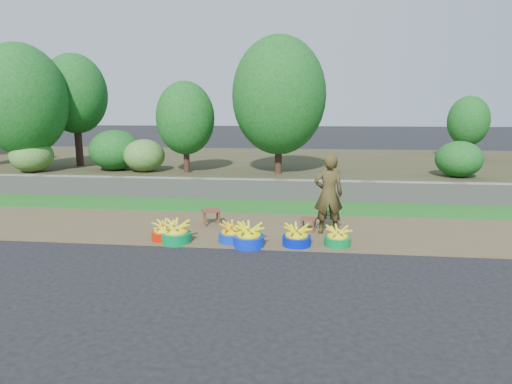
# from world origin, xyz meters

# --- Properties ---
(ground_plane) EXTENTS (120.00, 120.00, 0.00)m
(ground_plane) POSITION_xyz_m (0.00, 0.00, 0.00)
(ground_plane) COLOR black
(ground_plane) RESTS_ON ground
(dirt_shoulder) EXTENTS (80.00, 2.50, 0.02)m
(dirt_shoulder) POSITION_xyz_m (0.00, 1.25, 0.01)
(dirt_shoulder) COLOR brown
(dirt_shoulder) RESTS_ON ground
(grass_verge) EXTENTS (80.00, 1.50, 0.04)m
(grass_verge) POSITION_xyz_m (0.00, 3.25, 0.02)
(grass_verge) COLOR #1F671E
(grass_verge) RESTS_ON ground
(retaining_wall) EXTENTS (80.00, 0.35, 0.55)m
(retaining_wall) POSITION_xyz_m (0.00, 4.10, 0.28)
(retaining_wall) COLOR gray
(retaining_wall) RESTS_ON ground
(earth_bank) EXTENTS (80.00, 10.00, 0.50)m
(earth_bank) POSITION_xyz_m (0.00, 9.00, 0.25)
(earth_bank) COLOR #3A3820
(earth_bank) RESTS_ON ground
(vegetation) EXTENTS (34.32, 7.38, 4.12)m
(vegetation) POSITION_xyz_m (1.78, 6.67, 2.45)
(vegetation) COLOR #321E15
(vegetation) RESTS_ON earth_bank
(basin_a) EXTENTS (0.48, 0.48, 0.36)m
(basin_a) POSITION_xyz_m (-1.89, 0.34, 0.16)
(basin_a) COLOR #C11902
(basin_a) RESTS_ON ground
(basin_b) EXTENTS (0.53, 0.53, 0.40)m
(basin_b) POSITION_xyz_m (-1.64, 0.22, 0.18)
(basin_b) COLOR #00773A
(basin_b) RESTS_ON ground
(basin_c) EXTENTS (0.49, 0.49, 0.36)m
(basin_c) POSITION_xyz_m (-0.65, 0.36, 0.16)
(basin_c) COLOR #0831BA
(basin_c) RESTS_ON ground
(basin_d) EXTENTS (0.54, 0.54, 0.40)m
(basin_d) POSITION_xyz_m (-0.32, 0.15, 0.18)
(basin_d) COLOR #0622DA
(basin_d) RESTS_ON ground
(basin_e) EXTENTS (0.50, 0.50, 0.37)m
(basin_e) POSITION_xyz_m (0.50, 0.27, 0.17)
(basin_e) COLOR #0117BB
(basin_e) RESTS_ON ground
(basin_f) EXTENTS (0.46, 0.46, 0.34)m
(basin_f) POSITION_xyz_m (1.20, 0.35, 0.15)
(basin_f) COLOR #017732
(basin_f) RESTS_ON ground
(stool_left) EXTENTS (0.44, 0.40, 0.32)m
(stool_left) POSITION_xyz_m (-1.27, 1.43, 0.28)
(stool_left) COLOR brown
(stool_left) RESTS_ON dirt_shoulder
(stool_right) EXTENTS (0.35, 0.29, 0.26)m
(stool_right) POSITION_xyz_m (0.70, 1.18, 0.23)
(stool_right) COLOR brown
(stool_right) RESTS_ON dirt_shoulder
(vendor_woman) EXTENTS (0.58, 0.41, 1.51)m
(vendor_woman) POSITION_xyz_m (1.07, 1.10, 0.78)
(vendor_woman) COLOR black
(vendor_woman) RESTS_ON dirt_shoulder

